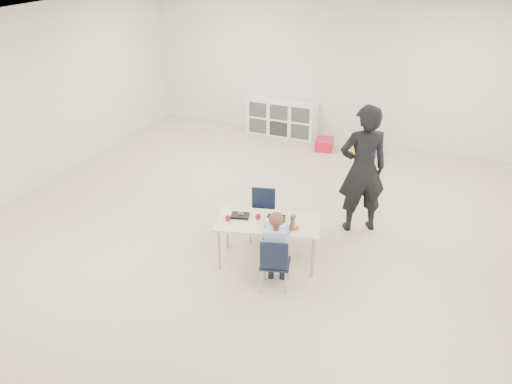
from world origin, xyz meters
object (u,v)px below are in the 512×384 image
at_px(child, 276,247).
at_px(cubby_shelf, 282,118).
at_px(table, 268,241).
at_px(adult, 363,169).
at_px(chair_near, 275,262).

xyz_separation_m(child, cubby_shelf, (-1.77, 4.91, -0.20)).
height_order(table, adult, adult).
bearing_deg(cubby_shelf, child, -70.23).
bearing_deg(child, adult, 57.45).
height_order(cubby_shelf, adult, adult).
xyz_separation_m(table, adult, (0.84, 1.28, 0.61)).
relative_size(chair_near, cubby_shelf, 0.49).
height_order(table, cubby_shelf, cubby_shelf).
distance_m(chair_near, cubby_shelf, 5.22).
xyz_separation_m(table, chair_near, (0.28, -0.48, 0.05)).
height_order(chair_near, adult, adult).
bearing_deg(adult, table, 25.66).
distance_m(table, child, 0.61).
relative_size(child, adult, 0.61).
distance_m(cubby_shelf, adult, 3.96).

